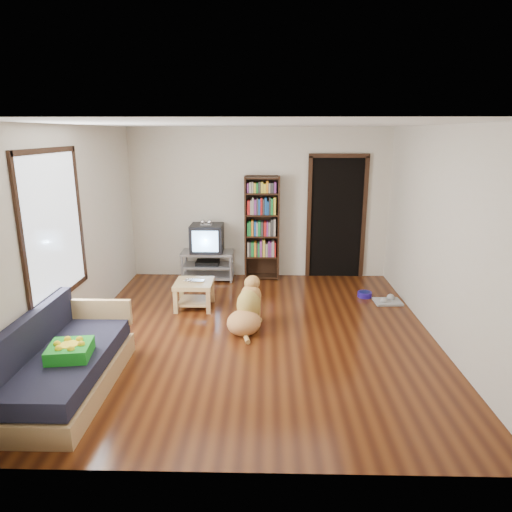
{
  "coord_description": "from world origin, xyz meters",
  "views": [
    {
      "loc": [
        0.13,
        -5.42,
        2.51
      ],
      "look_at": [
        -0.01,
        0.5,
        0.9
      ],
      "focal_mm": 32.0,
      "sensor_mm": 36.0,
      "label": 1
    }
  ],
  "objects_px": {
    "dog_bowl": "(365,294)",
    "tv_stand": "(208,264)",
    "crt_tv": "(207,238)",
    "sofa": "(64,366)",
    "laptop": "(194,282)",
    "coffee_table": "(194,289)",
    "green_cushion": "(70,351)",
    "dog": "(247,310)",
    "grey_rag": "(388,302)",
    "bookshelf": "(262,223)"
  },
  "relations": [
    {
      "from": "tv_stand",
      "to": "crt_tv",
      "type": "bearing_deg",
      "value": 90.0
    },
    {
      "from": "grey_rag",
      "to": "crt_tv",
      "type": "relative_size",
      "value": 0.69
    },
    {
      "from": "coffee_table",
      "to": "dog",
      "type": "relative_size",
      "value": 0.64
    },
    {
      "from": "tv_stand",
      "to": "crt_tv",
      "type": "relative_size",
      "value": 1.55
    },
    {
      "from": "grey_rag",
      "to": "dog_bowl",
      "type": "bearing_deg",
      "value": 140.19
    },
    {
      "from": "green_cushion",
      "to": "sofa",
      "type": "relative_size",
      "value": 0.21
    },
    {
      "from": "grey_rag",
      "to": "coffee_table",
      "type": "height_order",
      "value": "coffee_table"
    },
    {
      "from": "bookshelf",
      "to": "dog",
      "type": "height_order",
      "value": "bookshelf"
    },
    {
      "from": "dog",
      "to": "grey_rag",
      "type": "bearing_deg",
      "value": 25.49
    },
    {
      "from": "crt_tv",
      "to": "bookshelf",
      "type": "bearing_deg",
      "value": 4.32
    },
    {
      "from": "laptop",
      "to": "dog_bowl",
      "type": "xyz_separation_m",
      "value": [
        2.61,
        0.54,
        -0.37
      ]
    },
    {
      "from": "bookshelf",
      "to": "sofa",
      "type": "relative_size",
      "value": 1.0
    },
    {
      "from": "grey_rag",
      "to": "bookshelf",
      "type": "distance_m",
      "value": 2.48
    },
    {
      "from": "sofa",
      "to": "coffee_table",
      "type": "distance_m",
      "value": 2.46
    },
    {
      "from": "sofa",
      "to": "coffee_table",
      "type": "height_order",
      "value": "sofa"
    },
    {
      "from": "laptop",
      "to": "coffee_table",
      "type": "xyz_separation_m",
      "value": [
        0.0,
        0.03,
        -0.13
      ]
    },
    {
      "from": "crt_tv",
      "to": "green_cushion",
      "type": "bearing_deg",
      "value": -102.77
    },
    {
      "from": "green_cushion",
      "to": "grey_rag",
      "type": "distance_m",
      "value": 4.59
    },
    {
      "from": "laptop",
      "to": "crt_tv",
      "type": "relative_size",
      "value": 0.49
    },
    {
      "from": "dog_bowl",
      "to": "sofa",
      "type": "height_order",
      "value": "sofa"
    },
    {
      "from": "dog_bowl",
      "to": "tv_stand",
      "type": "height_order",
      "value": "tv_stand"
    },
    {
      "from": "green_cushion",
      "to": "crt_tv",
      "type": "relative_size",
      "value": 0.66
    },
    {
      "from": "dog_bowl",
      "to": "sofa",
      "type": "xyz_separation_m",
      "value": [
        -3.56,
        -2.78,
        0.22
      ]
    },
    {
      "from": "crt_tv",
      "to": "sofa",
      "type": "height_order",
      "value": "crt_tv"
    },
    {
      "from": "tv_stand",
      "to": "dog",
      "type": "bearing_deg",
      "value": -69.51
    },
    {
      "from": "bookshelf",
      "to": "tv_stand",
      "type": "bearing_deg",
      "value": -174.37
    },
    {
      "from": "sofa",
      "to": "coffee_table",
      "type": "relative_size",
      "value": 3.27
    },
    {
      "from": "green_cushion",
      "to": "tv_stand",
      "type": "height_order",
      "value": "green_cushion"
    },
    {
      "from": "bookshelf",
      "to": "dog",
      "type": "xyz_separation_m",
      "value": [
        -0.16,
        -2.2,
        -0.74
      ]
    },
    {
      "from": "dog",
      "to": "tv_stand",
      "type": "bearing_deg",
      "value": 110.49
    },
    {
      "from": "crt_tv",
      "to": "sofa",
      "type": "relative_size",
      "value": 0.32
    },
    {
      "from": "tv_stand",
      "to": "crt_tv",
      "type": "height_order",
      "value": "crt_tv"
    },
    {
      "from": "sofa",
      "to": "dog",
      "type": "bearing_deg",
      "value": 40.98
    },
    {
      "from": "tv_stand",
      "to": "coffee_table",
      "type": "relative_size",
      "value": 1.64
    },
    {
      "from": "laptop",
      "to": "tv_stand",
      "type": "distance_m",
      "value": 1.4
    },
    {
      "from": "crt_tv",
      "to": "sofa",
      "type": "xyz_separation_m",
      "value": [
        -0.97,
        -3.65,
        -0.48
      ]
    },
    {
      "from": "green_cushion",
      "to": "grey_rag",
      "type": "xyz_separation_m",
      "value": [
        3.73,
        2.63,
        -0.47
      ]
    },
    {
      "from": "crt_tv",
      "to": "grey_rag",
      "type": "bearing_deg",
      "value": -21.3
    },
    {
      "from": "tv_stand",
      "to": "coffee_table",
      "type": "xyz_separation_m",
      "value": [
        -0.03,
        -1.36,
        0.01
      ]
    },
    {
      "from": "green_cushion",
      "to": "sofa",
      "type": "distance_m",
      "value": 0.27
    },
    {
      "from": "green_cushion",
      "to": "dog_bowl",
      "type": "distance_m",
      "value": 4.5
    },
    {
      "from": "dog_bowl",
      "to": "crt_tv",
      "type": "xyz_separation_m",
      "value": [
        -2.58,
        0.87,
        0.7
      ]
    },
    {
      "from": "laptop",
      "to": "dog",
      "type": "bearing_deg",
      "value": -35.47
    },
    {
      "from": "laptop",
      "to": "grey_rag",
      "type": "xyz_separation_m",
      "value": [
        2.91,
        0.29,
        -0.4
      ]
    },
    {
      "from": "laptop",
      "to": "sofa",
      "type": "distance_m",
      "value": 2.44
    },
    {
      "from": "laptop",
      "to": "grey_rag",
      "type": "height_order",
      "value": "laptop"
    },
    {
      "from": "green_cushion",
      "to": "coffee_table",
      "type": "distance_m",
      "value": 2.52
    },
    {
      "from": "crt_tv",
      "to": "coffee_table",
      "type": "xyz_separation_m",
      "value": [
        -0.03,
        -1.38,
        -0.46
      ]
    },
    {
      "from": "coffee_table",
      "to": "laptop",
      "type": "bearing_deg",
      "value": -90.0
    },
    {
      "from": "sofa",
      "to": "laptop",
      "type": "bearing_deg",
      "value": 67.1
    }
  ]
}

